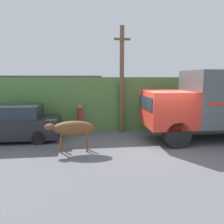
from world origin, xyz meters
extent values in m
plane|color=slate|center=(0.00, 0.00, 0.00)|extent=(60.00, 60.00, 0.00)
cube|color=#568442|center=(0.00, 6.62, 1.56)|extent=(32.00, 6.56, 3.12)
cube|color=#B2BCAD|center=(-5.53, 4.74, 1.52)|extent=(5.68, 2.40, 3.04)
cube|color=#4C4742|center=(-5.53, 4.74, 3.12)|extent=(5.98, 2.70, 0.16)
cube|color=#2D2D2D|center=(2.93, 0.96, 0.68)|extent=(6.53, 1.97, 0.18)
cube|color=red|center=(0.44, 0.96, 1.62)|extent=(2.13, 2.46, 1.69)
cube|color=#232D38|center=(-0.65, 0.96, 1.93)|extent=(0.04, 2.09, 0.59)
cylinder|color=black|center=(0.55, 0.01, 0.59)|extent=(1.19, 0.54, 1.19)
ellipsoid|color=brown|center=(-3.97, 0.04, 1.00)|extent=(1.74, 0.63, 0.63)
ellipsoid|color=brown|center=(-4.96, 0.04, 1.07)|extent=(0.47, 0.27, 0.27)
cone|color=#B7AD93|center=(-4.96, -0.07, 1.21)|extent=(0.06, 0.06, 0.11)
cone|color=#B7AD93|center=(-4.96, 0.15, 1.21)|extent=(0.06, 0.06, 0.11)
cylinder|color=brown|center=(-4.51, -0.13, 0.34)|extent=(0.09, 0.09, 0.68)
cylinder|color=brown|center=(-4.51, 0.21, 0.34)|extent=(0.09, 0.09, 0.68)
cylinder|color=brown|center=(-3.43, -0.13, 0.34)|extent=(0.09, 0.09, 0.68)
cylinder|color=brown|center=(-3.43, 0.21, 0.34)|extent=(0.09, 0.09, 0.68)
cube|color=#232328|center=(-7.06, 2.02, 0.66)|extent=(4.53, 1.86, 0.97)
cube|color=#232D38|center=(-6.95, 2.02, 1.45)|extent=(2.49, 1.71, 0.61)
cylinder|color=black|center=(-5.66, 1.24, 0.33)|extent=(0.66, 0.30, 0.66)
cube|color=#38332D|center=(-3.77, 2.74, 0.38)|extent=(0.27, 0.20, 0.77)
cylinder|color=maroon|center=(-3.77, 2.74, 1.10)|extent=(0.34, 0.34, 0.67)
sphere|color=#A87A56|center=(-3.77, 2.74, 1.54)|extent=(0.22, 0.22, 0.22)
cylinder|color=brown|center=(-1.43, 3.07, 2.93)|extent=(0.25, 0.25, 5.86)
cube|color=brown|center=(-1.43, 3.07, 5.15)|extent=(0.90, 0.20, 0.10)
camera|label=1|loc=(-3.49, -9.03, 3.11)|focal=35.00mm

